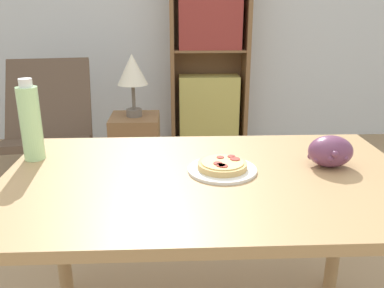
{
  "coord_description": "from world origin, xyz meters",
  "views": [
    {
      "loc": [
        -0.08,
        -1.29,
        1.27
      ],
      "look_at": [
        -0.03,
        0.06,
        0.8
      ],
      "focal_mm": 38.0,
      "sensor_mm": 36.0,
      "label": 1
    }
  ],
  "objects_px": {
    "drink_bottle": "(31,122)",
    "pizza_on_plate": "(222,167)",
    "grape_bunch": "(330,152)",
    "side_table": "(136,151)",
    "lounge_chair_near": "(50,147)",
    "bookshelf": "(209,59)",
    "table_lamp": "(132,72)"
  },
  "relations": [
    {
      "from": "pizza_on_plate",
      "to": "bookshelf",
      "type": "distance_m",
      "value": 2.48
    },
    {
      "from": "bookshelf",
      "to": "side_table",
      "type": "height_order",
      "value": "bookshelf"
    },
    {
      "from": "pizza_on_plate",
      "to": "grape_bunch",
      "type": "distance_m",
      "value": 0.37
    },
    {
      "from": "pizza_on_plate",
      "to": "drink_bottle",
      "type": "xyz_separation_m",
      "value": [
        -0.66,
        0.14,
        0.12
      ]
    },
    {
      "from": "bookshelf",
      "to": "table_lamp",
      "type": "height_order",
      "value": "bookshelf"
    },
    {
      "from": "bookshelf",
      "to": "side_table",
      "type": "bearing_deg",
      "value": -122.4
    },
    {
      "from": "grape_bunch",
      "to": "side_table",
      "type": "relative_size",
      "value": 0.29
    },
    {
      "from": "grape_bunch",
      "to": "bookshelf",
      "type": "xyz_separation_m",
      "value": [
        -0.21,
        2.45,
        0.0
      ]
    },
    {
      "from": "bookshelf",
      "to": "pizza_on_plate",
      "type": "bearing_deg",
      "value": -93.79
    },
    {
      "from": "pizza_on_plate",
      "to": "lounge_chair_near",
      "type": "xyz_separation_m",
      "value": [
        -1.06,
        1.57,
        -0.47
      ]
    },
    {
      "from": "drink_bottle",
      "to": "side_table",
      "type": "relative_size",
      "value": 0.56
    },
    {
      "from": "bookshelf",
      "to": "grape_bunch",
      "type": "bearing_deg",
      "value": -85.16
    },
    {
      "from": "lounge_chair_near",
      "to": "bookshelf",
      "type": "height_order",
      "value": "bookshelf"
    },
    {
      "from": "bookshelf",
      "to": "table_lamp",
      "type": "distance_m",
      "value": 1.13
    },
    {
      "from": "pizza_on_plate",
      "to": "lounge_chair_near",
      "type": "distance_m",
      "value": 1.95
    },
    {
      "from": "lounge_chair_near",
      "to": "grape_bunch",
      "type": "bearing_deg",
      "value": -55.55
    },
    {
      "from": "drink_bottle",
      "to": "table_lamp",
      "type": "bearing_deg",
      "value": 80.9
    },
    {
      "from": "grape_bunch",
      "to": "drink_bottle",
      "type": "height_order",
      "value": "drink_bottle"
    },
    {
      "from": "bookshelf",
      "to": "table_lamp",
      "type": "bearing_deg",
      "value": -122.4
    },
    {
      "from": "drink_bottle",
      "to": "lounge_chair_near",
      "type": "height_order",
      "value": "drink_bottle"
    },
    {
      "from": "pizza_on_plate",
      "to": "grape_bunch",
      "type": "relative_size",
      "value": 1.52
    },
    {
      "from": "drink_bottle",
      "to": "pizza_on_plate",
      "type": "bearing_deg",
      "value": -12.33
    },
    {
      "from": "lounge_chair_near",
      "to": "table_lamp",
      "type": "bearing_deg",
      "value": -12.15
    },
    {
      "from": "drink_bottle",
      "to": "lounge_chair_near",
      "type": "relative_size",
      "value": 0.33
    },
    {
      "from": "side_table",
      "to": "pizza_on_plate",
      "type": "bearing_deg",
      "value": -73.95
    },
    {
      "from": "grape_bunch",
      "to": "side_table",
      "type": "xyz_separation_m",
      "value": [
        -0.81,
        1.5,
        -0.53
      ]
    },
    {
      "from": "grape_bunch",
      "to": "side_table",
      "type": "distance_m",
      "value": 1.79
    },
    {
      "from": "grape_bunch",
      "to": "table_lamp",
      "type": "relative_size",
      "value": 0.35
    },
    {
      "from": "drink_bottle",
      "to": "bookshelf",
      "type": "xyz_separation_m",
      "value": [
        0.82,
        2.33,
        -0.08
      ]
    },
    {
      "from": "pizza_on_plate",
      "to": "table_lamp",
      "type": "bearing_deg",
      "value": 106.05
    },
    {
      "from": "side_table",
      "to": "table_lamp",
      "type": "relative_size",
      "value": 1.21
    },
    {
      "from": "lounge_chair_near",
      "to": "table_lamp",
      "type": "relative_size",
      "value": 2.04
    }
  ]
}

